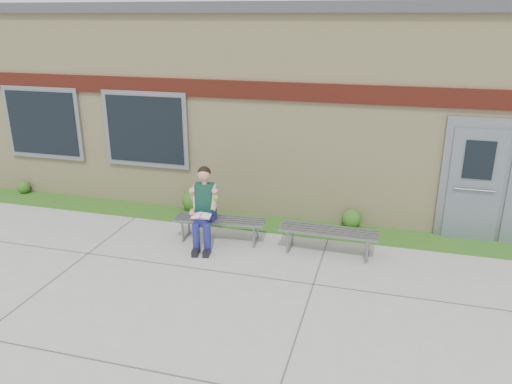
% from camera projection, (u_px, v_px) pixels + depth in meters
% --- Properties ---
extents(ground, '(80.00, 80.00, 0.00)m').
position_uv_depth(ground, '(243.00, 292.00, 7.57)').
color(ground, '#9E9E99').
rests_on(ground, ground).
extents(grass_strip, '(16.00, 0.80, 0.02)m').
position_uv_depth(grass_strip, '(280.00, 225.00, 9.92)').
color(grass_strip, '#1F5416').
rests_on(grass_strip, ground).
extents(school_building, '(16.20, 6.22, 4.20)m').
position_uv_depth(school_building, '(312.00, 95.00, 12.30)').
color(school_building, beige).
rests_on(school_building, ground).
extents(bench_left, '(1.70, 0.61, 0.43)m').
position_uv_depth(bench_left, '(220.00, 224.00, 9.19)').
color(bench_left, slate).
rests_on(bench_left, ground).
extents(bench_right, '(1.71, 0.50, 0.44)m').
position_uv_depth(bench_right, '(329.00, 235.00, 8.69)').
color(bench_right, slate).
rests_on(bench_right, ground).
extents(girl, '(0.58, 0.93, 1.43)m').
position_uv_depth(girl, '(204.00, 207.00, 8.92)').
color(girl, navy).
rests_on(girl, ground).
extents(shrub_west, '(0.28, 0.28, 0.28)m').
position_uv_depth(shrub_west, '(24.00, 187.00, 11.65)').
color(shrub_west, '#1F5416').
rests_on(shrub_west, grass_strip).
extents(shrub_mid, '(0.49, 0.49, 0.49)m').
position_uv_depth(shrub_mid, '(194.00, 200.00, 10.55)').
color(shrub_mid, '#1F5416').
rests_on(shrub_mid, grass_strip).
extents(shrub_east, '(0.38, 0.38, 0.38)m').
position_uv_depth(shrub_east, '(351.00, 218.00, 9.74)').
color(shrub_east, '#1F5416').
rests_on(shrub_east, grass_strip).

